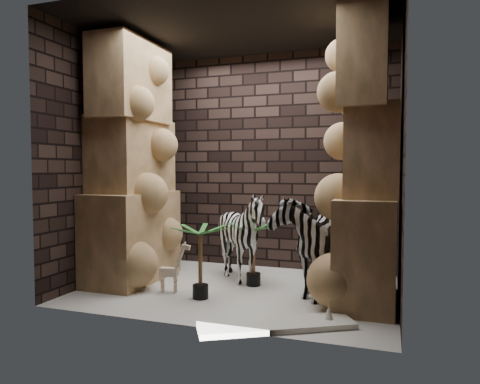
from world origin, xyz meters
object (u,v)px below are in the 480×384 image
at_px(palm_back, 200,262).
at_px(zebra_right, 309,234).
at_px(zebra_left, 242,242).
at_px(surfboard, 276,325).
at_px(palm_front, 254,254).
at_px(giraffe_toy, 169,266).

bearing_deg(palm_back, zebra_right, 30.74).
bearing_deg(zebra_left, surfboard, -58.44).
bearing_deg(palm_back, surfboard, -30.84).
height_order(zebra_left, palm_front, zebra_left).
bearing_deg(zebra_right, palm_back, -146.42).
bearing_deg(zebra_right, giraffe_toy, -157.26).
height_order(giraffe_toy, palm_back, palm_back).
bearing_deg(surfboard, palm_back, 119.70).
height_order(palm_back, surfboard, palm_back).
height_order(palm_front, surfboard, palm_front).
bearing_deg(giraffe_toy, zebra_left, 39.36).
relative_size(zebra_left, palm_back, 1.39).
bearing_deg(palm_front, giraffe_toy, -143.79).
height_order(zebra_right, zebra_left, zebra_right).
distance_m(giraffe_toy, palm_back, 0.45).
xyz_separation_m(palm_front, surfboard, (0.61, -1.28, -0.36)).
xyz_separation_m(zebra_left, palm_front, (0.17, -0.08, -0.12)).
relative_size(zebra_left, surfboard, 0.81).
xyz_separation_m(zebra_right, zebra_left, (-0.85, 0.14, -0.15)).
distance_m(zebra_right, giraffe_toy, 1.62).
bearing_deg(surfboard, zebra_left, 90.40).
distance_m(zebra_left, palm_front, 0.23).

